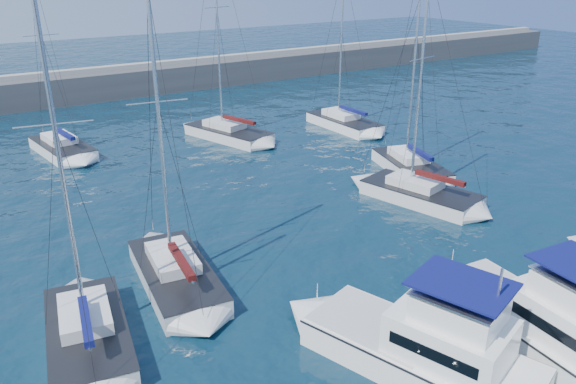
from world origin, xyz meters
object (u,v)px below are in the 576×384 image
sailboat_mid_a (88,334)px  sailboat_mid_d (420,194)px  sailboat_mid_b (176,275)px  motor_yacht_port_inner (430,349)px  sailboat_back_b (228,133)px  motor_yacht_stbd_inner (553,327)px  sailboat_back_c (344,122)px  sailboat_mid_e (410,166)px  sailboat_back_a (62,148)px

sailboat_mid_a → sailboat_mid_d: bearing=18.6°
sailboat_mid_a → sailboat_mid_b: sailboat_mid_a is taller
motor_yacht_port_inner → sailboat_back_b: size_ratio=0.53×
sailboat_mid_b → motor_yacht_stbd_inner: bearing=-43.3°
sailboat_back_c → motor_yacht_port_inner: bearing=-123.8°
sailboat_mid_b → sailboat_mid_a: bearing=-146.1°
sailboat_mid_d → sailboat_back_c: bearing=53.6°
motor_yacht_port_inner → sailboat_mid_e: (15.28, 16.36, -0.58)m
sailboat_mid_a → sailboat_back_b: sailboat_back_b is taller
motor_yacht_port_inner → motor_yacht_stbd_inner: (5.03, -1.70, -0.00)m
sailboat_mid_d → sailboat_back_c: size_ratio=0.99×
sailboat_mid_e → motor_yacht_stbd_inner: bearing=-102.4°
motor_yacht_port_inner → sailboat_mid_a: 13.52m
motor_yacht_stbd_inner → sailboat_back_a: sailboat_back_a is taller
motor_yacht_port_inner → sailboat_back_b: sailboat_back_b is taller
sailboat_mid_d → sailboat_back_b: (-3.79, 19.48, 0.03)m
sailboat_mid_a → sailboat_mid_b: size_ratio=1.03×
motor_yacht_port_inner → sailboat_mid_d: bearing=28.1°
sailboat_mid_b → sailboat_mid_e: 21.36m
sailboat_back_a → sailboat_back_c: 24.90m
sailboat_back_a → sailboat_back_b: 13.79m
sailboat_mid_b → sailboat_mid_e: size_ratio=0.86×
motor_yacht_stbd_inner → sailboat_back_a: 38.22m
sailboat_mid_d → sailboat_mid_e: (3.38, 4.28, 0.03)m
sailboat_mid_e → sailboat_back_c: bearing=91.1°
motor_yacht_stbd_inner → sailboat_back_b: sailboat_back_b is taller
sailboat_mid_a → sailboat_back_c: size_ratio=0.99×
sailboat_mid_e → sailboat_back_a: size_ratio=1.09×
sailboat_mid_b → sailboat_back_b: size_ratio=0.79×
sailboat_back_b → sailboat_back_c: (10.74, -2.82, -0.03)m
motor_yacht_port_inner → sailboat_mid_b: bearing=98.6°
sailboat_back_a → sailboat_mid_b: bearing=-97.7°
sailboat_back_a → sailboat_back_b: size_ratio=0.84×
motor_yacht_port_inner → sailboat_mid_e: bearing=29.6°
sailboat_mid_b → sailboat_back_b: bearing=64.0°
sailboat_mid_a → motor_yacht_port_inner: bearing=-30.5°
sailboat_mid_a → sailboat_mid_e: bearing=26.7°
sailboat_mid_a → sailboat_mid_e: sailboat_mid_e is taller
sailboat_mid_b → sailboat_back_c: sailboat_back_c is taller
sailboat_back_b → motor_yacht_stbd_inner: bearing=-111.8°
motor_yacht_stbd_inner → sailboat_mid_b: bearing=135.0°
sailboat_mid_d → sailboat_back_a: sailboat_back_a is taller
motor_yacht_stbd_inner → sailboat_back_b: size_ratio=0.55×
sailboat_mid_b → sailboat_back_c: 29.98m
sailboat_mid_e → sailboat_back_c: 12.88m
motor_yacht_stbd_inner → sailboat_back_c: size_ratio=0.67×
sailboat_mid_d → sailboat_back_b: bearing=87.2°
motor_yacht_port_inner → motor_yacht_stbd_inner: 5.31m
sailboat_back_b → sailboat_mid_b: bearing=-140.1°
motor_yacht_stbd_inner → sailboat_mid_a: size_ratio=0.68×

